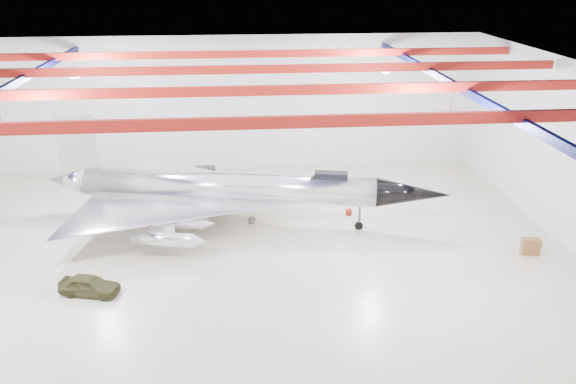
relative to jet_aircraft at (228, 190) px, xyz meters
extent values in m
plane|color=#B8AB92|center=(0.64, -3.75, -2.40)|extent=(40.00, 40.00, 0.00)
plane|color=silver|center=(0.64, 11.25, 3.10)|extent=(40.00, 0.00, 40.00)
plane|color=silver|center=(20.64, -3.75, 3.10)|extent=(0.00, 30.00, 30.00)
plane|color=#0A0F38|center=(0.64, -3.75, 8.60)|extent=(40.00, 40.00, 0.00)
cube|color=maroon|center=(0.64, -12.75, 8.00)|extent=(39.50, 0.25, 0.50)
cube|color=maroon|center=(0.64, -6.75, 8.00)|extent=(39.50, 0.25, 0.50)
cube|color=maroon|center=(0.64, -0.75, 8.00)|extent=(39.50, 0.25, 0.50)
cube|color=maroon|center=(0.64, 5.25, 8.00)|extent=(39.50, 0.25, 0.50)
cube|color=#0B0F46|center=(-11.36, -3.75, 7.70)|extent=(0.25, 29.50, 0.40)
cube|color=#0B0F46|center=(12.64, -3.75, 7.70)|extent=(0.25, 29.50, 0.40)
cube|color=silver|center=(-9.36, -9.75, 7.30)|extent=(0.55, 0.55, 0.25)
cube|color=silver|center=(10.64, -9.75, 7.30)|extent=(0.55, 0.55, 0.25)
cube|color=silver|center=(-9.36, 2.25, 7.30)|extent=(0.55, 0.55, 0.25)
cube|color=silver|center=(10.64, 2.25, 7.30)|extent=(0.55, 0.55, 0.25)
cylinder|color=silver|center=(0.05, -0.01, 0.28)|extent=(19.13, 5.56, 1.91)
cone|color=black|center=(11.78, -2.32, 0.28)|extent=(5.06, 2.80, 1.91)
cone|color=silver|center=(-10.74, 2.11, 0.28)|extent=(3.18, 2.43, 1.91)
cube|color=silver|center=(-9.80, 1.93, 2.76)|extent=(2.65, 0.63, 4.30)
cube|color=black|center=(6.62, -1.30, 1.28)|extent=(2.21, 1.16, 0.48)
cylinder|color=silver|center=(-3.78, -4.62, -1.06)|extent=(3.73, 1.55, 0.86)
cylinder|color=silver|center=(-3.32, -2.27, -1.06)|extent=(3.73, 1.55, 0.86)
cylinder|color=silver|center=(-2.21, 3.36, -1.06)|extent=(3.73, 1.55, 0.86)
cylinder|color=silver|center=(-1.75, 5.70, -1.06)|extent=(3.73, 1.55, 0.86)
cylinder|color=#59595B|center=(8.50, -1.67, -1.54)|extent=(0.17, 0.17, 1.72)
cylinder|color=black|center=(8.50, -1.67, -2.13)|extent=(0.57, 0.31, 0.54)
cylinder|color=#59595B|center=(-4.16, -1.62, -1.54)|extent=(0.17, 0.17, 1.72)
cylinder|color=black|center=(-4.16, -1.62, -2.13)|extent=(0.57, 0.31, 0.54)
cylinder|color=#59595B|center=(-3.24, 3.07, -1.54)|extent=(0.17, 0.17, 1.72)
cylinder|color=black|center=(-3.24, 3.07, -2.13)|extent=(0.57, 0.31, 0.54)
imported|color=#35351A|center=(-7.26, -8.06, -1.86)|extent=(3.39, 1.99, 1.08)
cube|color=brown|center=(18.06, -5.88, -1.91)|extent=(1.15, 0.70, 0.99)
cube|color=olive|center=(-4.04, -0.13, -2.22)|extent=(0.54, 0.44, 0.36)
cylinder|color=#59595B|center=(1.51, -0.05, -2.19)|extent=(0.51, 0.51, 0.41)
cube|color=olive|center=(3.54, 3.60, -2.17)|extent=(0.75, 0.65, 0.46)
cube|color=#59595B|center=(-6.00, 2.27, -2.28)|extent=(0.41, 0.36, 0.25)
cylinder|color=maroon|center=(8.28, 0.66, -2.20)|extent=(0.48, 0.48, 0.39)
cube|color=olive|center=(-0.60, 1.89, -2.19)|extent=(0.70, 0.61, 0.42)
cylinder|color=#59595B|center=(1.95, 5.15, -2.22)|extent=(0.53, 0.53, 0.36)
camera|label=1|loc=(0.88, -34.32, 13.88)|focal=35.00mm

